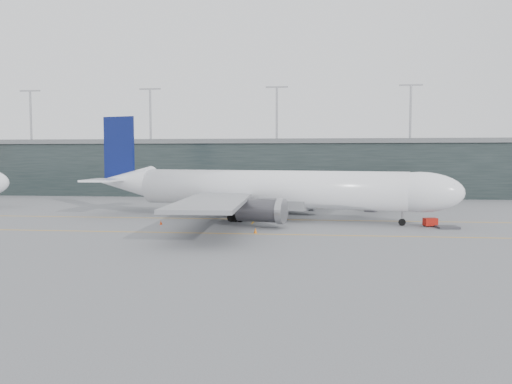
# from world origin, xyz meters

# --- Properties ---
(ground) EXTENTS (320.00, 320.00, 0.00)m
(ground) POSITION_xyz_m (0.00, 0.00, 0.00)
(ground) COLOR slate
(ground) RESTS_ON ground
(taxiline_a) EXTENTS (160.00, 0.25, 0.02)m
(taxiline_a) POSITION_xyz_m (0.00, -4.00, 0.01)
(taxiline_a) COLOR orange
(taxiline_a) RESTS_ON ground
(taxiline_b) EXTENTS (160.00, 0.25, 0.02)m
(taxiline_b) POSITION_xyz_m (0.00, -20.00, 0.01)
(taxiline_b) COLOR orange
(taxiline_b) RESTS_ON ground
(taxiline_lead_main) EXTENTS (0.25, 60.00, 0.02)m
(taxiline_lead_main) POSITION_xyz_m (5.00, 20.00, 0.01)
(taxiline_lead_main) COLOR orange
(taxiline_lead_main) RESTS_ON ground
(terminal) EXTENTS (240.00, 36.00, 29.00)m
(terminal) POSITION_xyz_m (-0.00, 58.00, 7.62)
(terminal) COLOR black
(terminal) RESTS_ON ground
(main_aircraft) EXTENTS (63.39, 58.45, 17.98)m
(main_aircraft) POSITION_xyz_m (6.66, -3.96, 5.04)
(main_aircraft) COLOR white
(main_aircraft) RESTS_ON ground
(jet_bridge) EXTENTS (20.48, 43.52, 6.73)m
(jet_bridge) POSITION_xyz_m (28.83, 23.60, 5.04)
(jet_bridge) COLOR #2D2E33
(jet_bridge) RESTS_ON ground
(gse_cart) EXTENTS (2.16, 1.64, 1.32)m
(gse_cart) POSITION_xyz_m (32.08, -10.02, 0.73)
(gse_cart) COLOR #A9140C
(gse_cart) RESTS_ON ground
(baggage_dolly) EXTENTS (3.26, 2.72, 0.30)m
(baggage_dolly) POSITION_xyz_m (34.19, -11.52, 0.18)
(baggage_dolly) COLOR #3A3A3F
(baggage_dolly) RESTS_ON ground
(uld_a) EXTENTS (2.32, 2.09, 1.74)m
(uld_a) POSITION_xyz_m (-4.17, 9.61, 0.92)
(uld_a) COLOR #3D3C41
(uld_a) RESTS_ON ground
(uld_b) EXTENTS (2.14, 1.94, 1.60)m
(uld_b) POSITION_xyz_m (-2.62, 11.82, 0.84)
(uld_b) COLOR #3D3C41
(uld_b) RESTS_ON ground
(uld_c) EXTENTS (1.79, 1.45, 1.61)m
(uld_c) POSITION_xyz_m (0.47, 10.37, 0.84)
(uld_c) COLOR #3D3C41
(uld_c) RESTS_ON ground
(cone_nose) EXTENTS (0.44, 0.44, 0.70)m
(cone_nose) POSITION_xyz_m (31.75, -7.56, 0.35)
(cone_nose) COLOR orange
(cone_nose) RESTS_ON ground
(cone_wing_stbd) EXTENTS (0.46, 0.46, 0.73)m
(cone_wing_stbd) POSITION_xyz_m (6.61, -19.23, 0.36)
(cone_wing_stbd) COLOR orange
(cone_wing_stbd) RESTS_ON ground
(cone_wing_port) EXTENTS (0.48, 0.48, 0.76)m
(cone_wing_port) POSITION_xyz_m (6.93, 12.52, 0.38)
(cone_wing_port) COLOR #E53F0C
(cone_wing_port) RESTS_ON ground
(cone_tail) EXTENTS (0.43, 0.43, 0.68)m
(cone_tail) POSITION_xyz_m (-8.90, -12.24, 0.34)
(cone_tail) COLOR #E63D0C
(cone_tail) RESTS_ON ground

